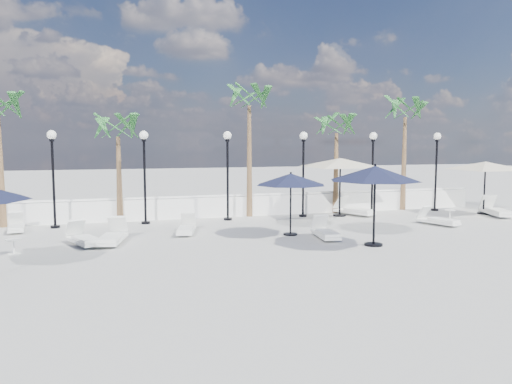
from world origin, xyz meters
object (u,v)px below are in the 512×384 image
object	(u,v)px
lounger_4	(186,228)
parasol_cream_sq_b	(486,162)
lounger_5	(438,220)
lounger_8	(496,210)
lounger_2	(16,226)
parasol_cream_sq_a	(340,158)
lounger_1	(113,236)
parasol_navy_mid	(291,180)
parasol_navy_right	(375,174)
lounger_6	(325,232)
lounger_3	(83,238)
lounger_7	(354,210)

from	to	relation	value
lounger_4	parasol_cream_sq_b	distance (m)	14.44
lounger_4	lounger_5	xyz separation A→B (m)	(10.14, -0.98, 0.00)
lounger_8	parasol_cream_sq_b	xyz separation A→B (m)	(-0.01, 0.77, 2.18)
lounger_2	lounger_8	world-z (taller)	lounger_8
parasol_cream_sq_a	lounger_1	bearing A→B (deg)	-160.47
parasol_navy_mid	lounger_1	bearing A→B (deg)	178.30
parasol_cream_sq_b	lounger_5	bearing A→B (deg)	-152.59
lounger_5	parasol_navy_right	distance (m)	5.79
lounger_2	lounger_6	bearing A→B (deg)	-30.91
lounger_6	parasol_navy_right	xyz separation A→B (m)	(1.02, -1.54, 2.13)
lounger_1	parasol_navy_mid	bearing A→B (deg)	11.49
lounger_2	lounger_3	distance (m)	4.23
lounger_3	parasol_cream_sq_a	size ratio (longest dim) A/B	0.33
lounger_3	parasol_navy_right	bearing A→B (deg)	-39.84
lounger_5	parasol_navy_mid	bearing A→B (deg)	163.10
lounger_1	lounger_6	world-z (taller)	lounger_1
lounger_8	parasol_navy_mid	size ratio (longest dim) A/B	0.87
lounger_1	lounger_4	bearing A→B (deg)	35.96
lounger_7	parasol_cream_sq_a	world-z (taller)	parasol_cream_sq_a
lounger_2	lounger_6	size ratio (longest dim) A/B	0.92
lounger_7	lounger_8	distance (m)	6.44
lounger_1	lounger_2	bearing A→B (deg)	148.98
lounger_2	parasol_navy_right	size ratio (longest dim) A/B	0.57
lounger_4	parasol_cream_sq_a	xyz separation A→B (m)	(7.40, 2.45, 2.42)
lounger_7	parasol_navy_right	xyz separation A→B (m)	(-2.58, -6.29, 2.10)
lounger_2	lounger_6	world-z (taller)	lounger_6
lounger_1	parasol_navy_right	distance (m)	8.88
parasol_navy_mid	parasol_navy_right	bearing A→B (deg)	-52.22
lounger_8	parasol_cream_sq_a	world-z (taller)	parasol_cream_sq_a
lounger_8	parasol_navy_mid	world-z (taller)	parasol_navy_mid
lounger_6	lounger_2	bearing A→B (deg)	163.92
lounger_7	parasol_cream_sq_b	bearing A→B (deg)	-37.28
lounger_6	parasol_cream_sq_a	xyz separation A→B (m)	(2.86, 4.73, 2.41)
lounger_2	lounger_5	world-z (taller)	lounger_5
lounger_5	parasol_cream_sq_a	xyz separation A→B (m)	(-2.74, 3.43, 2.42)
lounger_4	lounger_7	size ratio (longest dim) A/B	0.86
lounger_1	parasol_cream_sq_b	bearing A→B (deg)	20.76
lounger_8	parasol_cream_sq_a	bearing A→B (deg)	179.89
lounger_7	parasol_navy_mid	size ratio (longest dim) A/B	0.82
parasol_navy_mid	lounger_4	bearing A→B (deg)	160.37
lounger_3	lounger_5	bearing A→B (deg)	-22.71
lounger_4	lounger_7	world-z (taller)	lounger_7
lounger_3	lounger_5	size ratio (longest dim) A/B	1.05
lounger_4	parasol_cream_sq_a	world-z (taller)	parasol_cream_sq_a
lounger_3	lounger_8	bearing A→B (deg)	-18.47
parasol_navy_right	parasol_cream_sq_a	world-z (taller)	parasol_cream_sq_a
lounger_7	parasol_navy_right	world-z (taller)	parasol_navy_right
lounger_4	parasol_navy_mid	bearing A→B (deg)	-4.91
lounger_5	lounger_7	world-z (taller)	lounger_7
lounger_4	parasol_cream_sq_a	size ratio (longest dim) A/B	0.31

